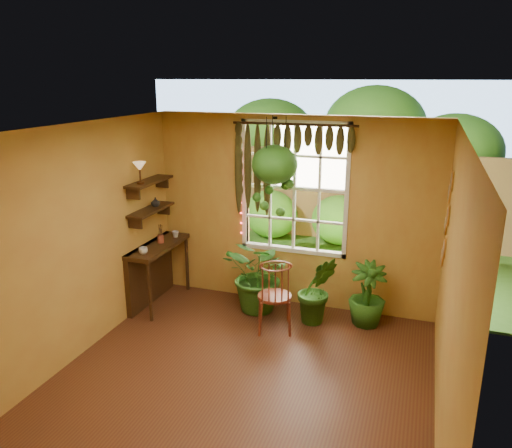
{
  "coord_description": "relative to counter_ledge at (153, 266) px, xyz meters",
  "views": [
    {
      "loc": [
        1.7,
        -4.27,
        3.18
      ],
      "look_at": [
        -0.17,
        1.15,
        1.48
      ],
      "focal_mm": 35.0,
      "sensor_mm": 36.0,
      "label": 1
    }
  ],
  "objects": [
    {
      "name": "backyard",
      "position": [
        2.15,
        5.27,
        0.73
      ],
      "size": [
        14.0,
        10.0,
        12.0
      ],
      "color": "#2E5A19",
      "rests_on": "ground"
    },
    {
      "name": "shelf_lower",
      "position": [
        0.03,
        0.0,
        0.85
      ],
      "size": [
        0.25,
        0.9,
        0.04
      ],
      "primitive_type": "cube",
      "color": "#39250F",
      "rests_on": "wall_left"
    },
    {
      "name": "cup_a",
      "position": [
        0.13,
        -0.42,
        0.4
      ],
      "size": [
        0.15,
        0.15,
        0.09
      ],
      "primitive_type": "imported",
      "rotation": [
        0.0,
        0.0,
        -0.35
      ],
      "color": "silver",
      "rests_on": "counter_ledge"
    },
    {
      "name": "shelf_vase",
      "position": [
        0.04,
        0.12,
        0.93
      ],
      "size": [
        0.16,
        0.16,
        0.13
      ],
      "primitive_type": "imported",
      "rotation": [
        0.0,
        0.0,
        -0.39
      ],
      "color": "#B2AD99",
      "rests_on": "shelf_lower"
    },
    {
      "name": "potted_plant_mid",
      "position": [
        2.39,
        0.14,
        -0.08
      ],
      "size": [
        0.65,
        0.59,
        0.94
      ],
      "primitive_type": "imported",
      "rotation": [
        0.0,
        0.0,
        0.42
      ],
      "color": "#124412",
      "rests_on": "floor"
    },
    {
      "name": "string_lights",
      "position": [
        1.15,
        0.59,
        1.2
      ],
      "size": [
        0.03,
        0.03,
        1.54
      ],
      "primitive_type": null,
      "color": "#FF2633",
      "rests_on": "window"
    },
    {
      "name": "floor",
      "position": [
        1.91,
        -1.6,
        -0.55
      ],
      "size": [
        4.5,
        4.5,
        0.0
      ],
      "primitive_type": "plane",
      "color": "#512D17",
      "rests_on": "ground"
    },
    {
      "name": "brush_jar",
      "position": [
        0.11,
        0.08,
        0.48
      ],
      "size": [
        0.09,
        0.09,
        0.34
      ],
      "color": "brown",
      "rests_on": "counter_ledge"
    },
    {
      "name": "wall_right",
      "position": [
        3.91,
        -1.6,
        0.8
      ],
      "size": [
        0.0,
        4.5,
        4.5
      ],
      "primitive_type": "plane",
      "rotation": [
        1.57,
        0.0,
        -1.57
      ],
      "color": "gold",
      "rests_on": "floor"
    },
    {
      "name": "potted_plant_right",
      "position": [
        3.03,
        0.31,
        -0.12
      ],
      "size": [
        0.61,
        0.61,
        0.86
      ],
      "primitive_type": "imported",
      "rotation": [
        0.0,
        0.0,
        0.33
      ],
      "color": "#124412",
      "rests_on": "floor"
    },
    {
      "name": "window",
      "position": [
        1.91,
        0.68,
        1.15
      ],
      "size": [
        1.52,
        0.1,
        1.86
      ],
      "color": "white",
      "rests_on": "wall_back"
    },
    {
      "name": "hanging_basket",
      "position": [
        1.74,
        0.29,
        1.44
      ],
      "size": [
        0.6,
        0.6,
        1.29
      ],
      "color": "black",
      "rests_on": "ceiling"
    },
    {
      "name": "wall_plates",
      "position": [
        3.89,
        0.19,
        1.0
      ],
      "size": [
        0.04,
        0.32,
        1.1
      ],
      "primitive_type": null,
      "color": "beige",
      "rests_on": "wall_right"
    },
    {
      "name": "valance_vine",
      "position": [
        1.82,
        0.56,
        1.73
      ],
      "size": [
        1.7,
        0.12,
        1.1
      ],
      "color": "#39250F",
      "rests_on": "window"
    },
    {
      "name": "cup_b",
      "position": [
        0.19,
        0.38,
        0.39
      ],
      "size": [
        0.13,
        0.13,
        0.09
      ],
      "primitive_type": "imported",
      "rotation": [
        0.0,
        0.0,
        -0.32
      ],
      "color": "beige",
      "rests_on": "counter_ledge"
    },
    {
      "name": "counter_ledge",
      "position": [
        0.0,
        0.0,
        0.0
      ],
      "size": [
        0.4,
        1.2,
        0.9
      ],
      "color": "#39250F",
      "rests_on": "floor"
    },
    {
      "name": "wall_left",
      "position": [
        -0.09,
        -1.6,
        0.8
      ],
      "size": [
        0.0,
        4.5,
        4.5
      ],
      "primitive_type": "plane",
      "rotation": [
        1.57,
        0.0,
        1.57
      ],
      "color": "gold",
      "rests_on": "floor"
    },
    {
      "name": "wall_back",
      "position": [
        1.91,
        0.65,
        0.8
      ],
      "size": [
        4.0,
        0.0,
        4.0
      ],
      "primitive_type": "plane",
      "rotation": [
        1.57,
        0.0,
        0.0
      ],
      "color": "gold",
      "rests_on": "floor"
    },
    {
      "name": "windsor_chair",
      "position": [
        1.92,
        -0.25,
        -0.21
      ],
      "size": [
        0.56,
        0.58,
        1.18
      ],
      "rotation": [
        0.0,
        0.0,
        0.34
      ],
      "color": "brown",
      "rests_on": "floor"
    },
    {
      "name": "shelf_upper",
      "position": [
        0.03,
        0.0,
        1.25
      ],
      "size": [
        0.25,
        0.9,
        0.04
      ],
      "primitive_type": "cube",
      "color": "#39250F",
      "rests_on": "wall_left"
    },
    {
      "name": "potted_plant_left",
      "position": [
        1.57,
        0.23,
        -0.01
      ],
      "size": [
        1.22,
        1.16,
        1.07
      ],
      "primitive_type": "imported",
      "rotation": [
        0.0,
        0.0,
        -0.42
      ],
      "color": "#124412",
      "rests_on": "floor"
    },
    {
      "name": "ceiling",
      "position": [
        1.91,
        -1.6,
        2.15
      ],
      "size": [
        4.5,
        4.5,
        0.0
      ],
      "primitive_type": "plane",
      "rotation": [
        3.14,
        0.0,
        0.0
      ],
      "color": "silver",
      "rests_on": "wall_back"
    },
    {
      "name": "tiffany_lamp",
      "position": [
        0.05,
        -0.25,
        1.48
      ],
      "size": [
        0.18,
        0.18,
        0.29
      ],
      "color": "#552F18",
      "rests_on": "shelf_upper"
    }
  ]
}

